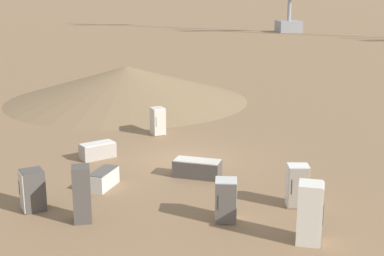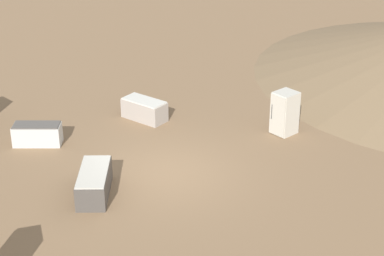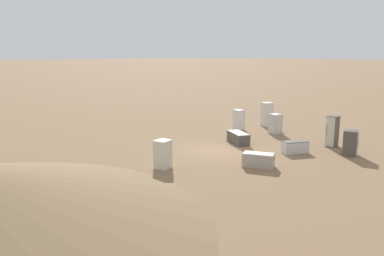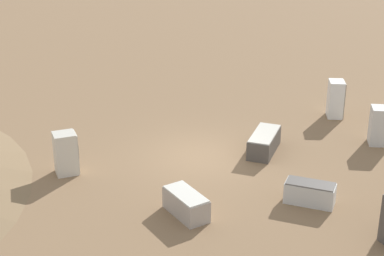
% 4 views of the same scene
% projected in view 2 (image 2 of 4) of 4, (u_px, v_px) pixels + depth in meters
% --- Properties ---
extents(ground_plane, '(1000.00, 1000.00, 0.00)m').
position_uv_depth(ground_plane, '(166.00, 173.00, 18.90)').
color(ground_plane, '#846647').
extents(discarded_fridge_0, '(2.08, 1.53, 0.73)m').
position_uv_depth(discarded_fridge_0, '(94.00, 183.00, 17.64)').
color(discarded_fridge_0, '#4C4742').
rests_on(discarded_fridge_0, ground_plane).
extents(discarded_fridge_3, '(1.72, 1.37, 0.72)m').
position_uv_depth(discarded_fridge_3, '(144.00, 110.00, 22.24)').
color(discarded_fridge_3, '#A89E93').
rests_on(discarded_fridge_3, ground_plane).
extents(discarded_fridge_5, '(1.22, 1.63, 0.70)m').
position_uv_depth(discarded_fridge_5, '(37.00, 134.00, 20.47)').
color(discarded_fridge_5, silver).
rests_on(discarded_fridge_5, ground_plane).
extents(discarded_fridge_7, '(0.83, 0.89, 1.45)m').
position_uv_depth(discarded_fridge_7, '(285.00, 113.00, 21.07)').
color(discarded_fridge_7, beige).
rests_on(discarded_fridge_7, ground_plane).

